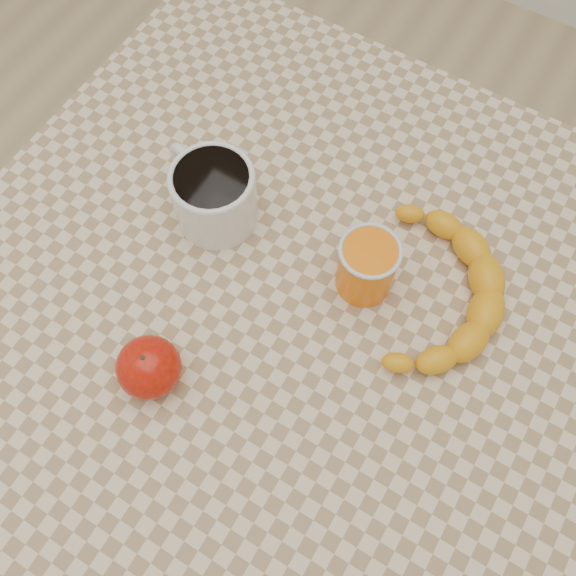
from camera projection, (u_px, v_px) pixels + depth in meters
The scene contains 6 objects.
ground at pixel (288, 436), 1.41m from camera, with size 3.00×3.00×0.00m, color tan.
table at pixel (288, 323), 0.81m from camera, with size 0.80×0.80×0.75m.
coffee_mug at pixel (213, 193), 0.74m from camera, with size 0.15×0.13×0.08m.
orange_juice_glass at pixel (367, 266), 0.70m from camera, with size 0.07×0.07×0.08m.
apple at pixel (149, 367), 0.67m from camera, with size 0.08×0.08×0.06m.
banana at pixel (439, 292), 0.71m from camera, with size 0.22×0.28×0.04m, color orange, non-canonical shape.
Camera 1 is at (0.16, -0.26, 1.42)m, focal length 40.00 mm.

